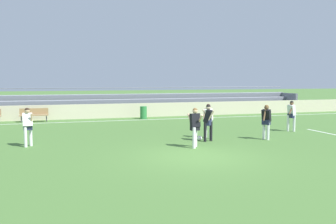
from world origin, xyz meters
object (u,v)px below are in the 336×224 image
object	(u,v)px
player_white_deep_cover	(291,113)
soccer_ball	(200,138)
bench_far_left	(34,114)
player_white_on_ball	(28,124)
player_dark_overlapping	(266,119)
player_dark_wide_right	(195,124)
bleacher_stand	(157,103)
player_white_trailing_run	(208,118)
player_dark_pressing_high	(208,120)
trash_bin	(143,113)

from	to	relation	value
player_white_deep_cover	soccer_ball	bearing A→B (deg)	-167.08
bench_far_left	soccer_ball	world-z (taller)	bench_far_left
player_white_on_ball	soccer_ball	world-z (taller)	player_white_on_ball
bench_far_left	player_dark_overlapping	world-z (taller)	player_dark_overlapping
player_dark_wide_right	player_dark_overlapping	world-z (taller)	player_dark_wide_right
bleacher_stand	player_white_on_ball	world-z (taller)	bleacher_stand
player_white_trailing_run	soccer_ball	size ratio (longest dim) A/B	7.44
bleacher_stand	bench_far_left	distance (m)	9.80
soccer_ball	player_white_deep_cover	bearing A→B (deg)	12.92
player_white_deep_cover	soccer_ball	size ratio (longest dim) A/B	7.55
bleacher_stand	player_white_on_ball	distance (m)	15.23
player_dark_wide_right	player_dark_overlapping	bearing A→B (deg)	12.75
player_white_on_ball	bench_far_left	bearing A→B (deg)	92.80
player_dark_pressing_high	player_white_on_ball	distance (m)	7.78
player_white_deep_cover	soccer_ball	xyz separation A→B (m)	(-5.82, -1.34, -0.88)
player_white_trailing_run	player_dark_pressing_high	distance (m)	0.92
trash_bin	player_white_on_ball	size ratio (longest dim) A/B	0.55
trash_bin	player_white_on_ball	world-z (taller)	player_white_on_ball
player_white_trailing_run	bench_far_left	bearing A→B (deg)	132.58
bench_far_left	player_white_trailing_run	world-z (taller)	player_white_trailing_run
trash_bin	player_white_deep_cover	bearing A→B (deg)	-52.56
player_dark_pressing_high	player_dark_wide_right	distance (m)	1.65
bleacher_stand	player_dark_pressing_high	size ratio (longest dim) A/B	15.22
trash_bin	player_dark_wide_right	bearing A→B (deg)	-91.52
bleacher_stand	player_white_trailing_run	bearing A→B (deg)	-93.25
trash_bin	soccer_ball	world-z (taller)	trash_bin
player_dark_pressing_high	soccer_ball	size ratio (longest dim) A/B	7.54
player_white_deep_cover	player_dark_wide_right	world-z (taller)	player_white_deep_cover
trash_bin	player_dark_wide_right	world-z (taller)	player_dark_wide_right
player_white_deep_cover	player_dark_wide_right	bearing A→B (deg)	-156.90
trash_bin	player_dark_pressing_high	world-z (taller)	player_dark_pressing_high
bleacher_stand	trash_bin	bearing A→B (deg)	-118.21
player_dark_pressing_high	player_dark_wide_right	xyz separation A→B (m)	(-1.10, -1.22, -0.01)
bench_far_left	player_dark_wide_right	bearing A→B (deg)	-58.11
soccer_ball	player_white_on_ball	bearing A→B (deg)	174.74
player_white_trailing_run	player_dark_overlapping	size ratio (longest dim) A/B	1.00
player_white_on_ball	player_white_deep_cover	bearing A→B (deg)	2.82
soccer_ball	player_white_trailing_run	bearing A→B (deg)	41.32
bleacher_stand	trash_bin	size ratio (longest dim) A/B	28.35
player_white_on_ball	soccer_ball	xyz separation A→B (m)	(7.42, -0.68, -0.86)
bench_far_left	player_dark_wide_right	world-z (taller)	player_dark_wide_right
player_white_on_ball	player_dark_wide_right	distance (m)	6.96
player_white_on_ball	player_dark_wide_right	xyz separation A→B (m)	(6.61, -2.18, 0.01)
player_white_trailing_run	player_white_on_ball	distance (m)	8.08
bench_far_left	player_white_trailing_run	distance (m)	12.61
player_dark_pressing_high	soccer_ball	xyz separation A→B (m)	(-0.30, 0.27, -0.88)
bleacher_stand	trash_bin	distance (m)	4.01
player_dark_pressing_high	player_dark_overlapping	xyz separation A→B (m)	(2.77, -0.35, -0.02)
bleacher_stand	soccer_ball	world-z (taller)	bleacher_stand
player_dark_pressing_high	player_white_on_ball	xyz separation A→B (m)	(-7.72, 0.95, -0.02)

